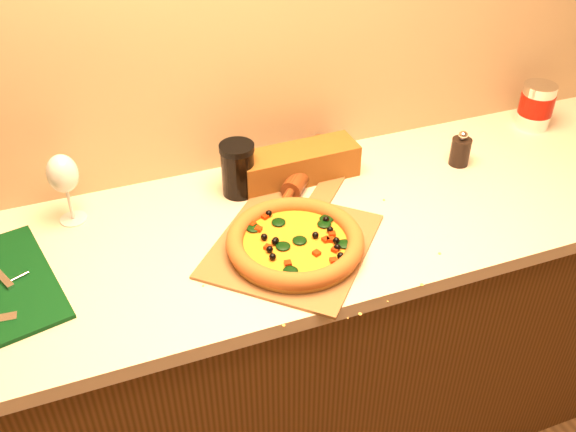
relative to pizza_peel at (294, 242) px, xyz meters
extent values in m
plane|color=#9E8460|center=(0.00, 0.41, 0.45)|extent=(4.00, 0.00, 4.00)
cube|color=#41290E|center=(0.00, 0.09, -0.47)|extent=(2.80, 0.65, 0.86)
cube|color=beige|center=(0.00, 0.09, -0.02)|extent=(2.84, 0.68, 0.04)
cube|color=brown|center=(-0.01, -0.01, 0.00)|extent=(0.54, 0.54, 0.01)
cube|color=brown|center=(0.17, 0.18, 0.00)|extent=(0.15, 0.16, 0.01)
cylinder|color=#C37430|center=(-0.01, -0.03, 0.01)|extent=(0.32, 0.32, 0.02)
cylinder|color=yellow|center=(-0.01, -0.03, 0.02)|extent=(0.27, 0.27, 0.01)
torus|color=brown|center=(-0.01, -0.03, 0.03)|extent=(0.34, 0.34, 0.04)
ellipsoid|color=black|center=(0.04, 0.00, 0.03)|extent=(0.04, 0.04, 0.01)
sphere|color=black|center=(-0.05, -0.05, 0.04)|extent=(0.02, 0.02, 0.02)
cube|color=#9A2005|center=(0.01, -0.08, 0.03)|extent=(0.02, 0.02, 0.01)
cube|color=silver|center=(-0.70, 0.12, 0.01)|extent=(0.06, 0.12, 0.01)
cylinder|color=silver|center=(-0.65, 0.10, 0.01)|extent=(0.04, 0.02, 0.01)
cylinder|color=black|center=(0.60, 0.18, 0.04)|extent=(0.06, 0.06, 0.08)
sphere|color=silver|center=(0.60, 0.18, 0.09)|extent=(0.03, 0.03, 0.03)
cylinder|color=#55220E|center=(0.15, 0.29, 0.02)|extent=(0.23, 0.25, 0.06)
cylinder|color=#55220E|center=(0.26, 0.42, 0.02)|extent=(0.06, 0.07, 0.02)
cylinder|color=#55220E|center=(0.04, 0.15, 0.02)|extent=(0.06, 0.07, 0.02)
cylinder|color=silver|center=(0.95, 0.29, 0.07)|extent=(0.11, 0.11, 0.15)
cylinder|color=#990F05|center=(0.95, 0.29, 0.08)|extent=(0.11, 0.11, 0.07)
cube|color=brown|center=(0.12, 0.27, 0.04)|extent=(0.35, 0.12, 0.09)
cylinder|color=silver|center=(-0.51, 0.30, 0.00)|extent=(0.07, 0.07, 0.00)
cylinder|color=silver|center=(-0.51, 0.30, 0.04)|extent=(0.01, 0.01, 0.09)
ellipsoid|color=silver|center=(-0.51, 0.30, 0.14)|extent=(0.08, 0.08, 0.10)
cylinder|color=black|center=(-0.06, 0.27, 0.06)|extent=(0.09, 0.09, 0.14)
cylinder|color=black|center=(-0.06, 0.27, 0.14)|extent=(0.10, 0.10, 0.02)
camera|label=1|loc=(-0.46, -1.17, 1.02)|focal=40.00mm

